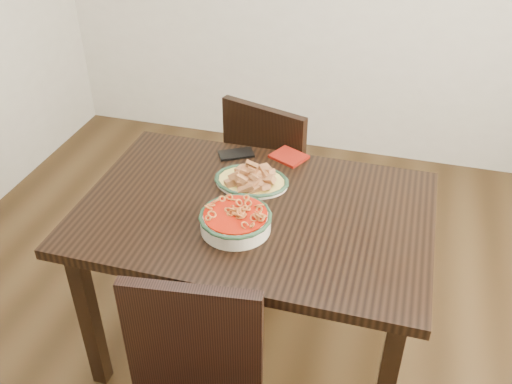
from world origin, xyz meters
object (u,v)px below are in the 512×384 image
(chair_far, at_px, (275,171))
(smartphone, at_px, (236,154))
(dining_table, at_px, (255,227))
(fish_plate, at_px, (251,174))
(noodle_bowl, at_px, (236,219))

(chair_far, xyz_separation_m, smartphone, (-0.10, -0.30, 0.26))
(dining_table, distance_m, fish_plate, 0.21)
(chair_far, height_order, fish_plate, chair_far)
(dining_table, relative_size, chair_far, 1.46)
(fish_plate, distance_m, noodle_bowl, 0.29)
(chair_far, bearing_deg, noodle_bowl, 110.71)
(dining_table, relative_size, fish_plate, 4.50)
(chair_far, xyz_separation_m, noodle_bowl, (0.05, -0.78, 0.29))
(chair_far, height_order, smartphone, chair_far)
(chair_far, distance_m, noodle_bowl, 0.84)
(noodle_bowl, bearing_deg, dining_table, 77.40)
(noodle_bowl, relative_size, smartphone, 1.77)
(chair_far, distance_m, fish_plate, 0.57)
(dining_table, height_order, smartphone, smartphone)
(noodle_bowl, distance_m, smartphone, 0.51)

